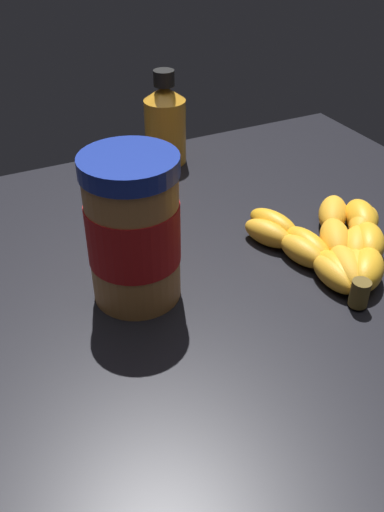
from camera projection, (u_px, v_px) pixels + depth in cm
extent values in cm
cube|color=black|center=(222.00, 284.00, 65.04)|extent=(80.95, 69.98, 4.80)
ellipsoid|color=gold|center=(366.00, 270.00, 60.13)|extent=(7.78, 7.46, 3.76)
ellipsoid|color=gold|center=(368.00, 243.00, 64.51)|extent=(7.27, 7.87, 3.76)
ellipsoid|color=gold|center=(361.00, 218.00, 69.06)|extent=(6.48, 7.98, 3.76)
ellipsoid|color=gold|center=(357.00, 270.00, 60.31)|extent=(6.67, 7.37, 3.43)
ellipsoid|color=gold|center=(357.00, 244.00, 64.49)|extent=(7.09, 7.12, 3.43)
ellipsoid|color=gold|center=(364.00, 222.00, 68.48)|extent=(7.35, 6.72, 3.43)
ellipsoid|color=gold|center=(346.00, 268.00, 60.56)|extent=(6.01, 8.17, 3.54)
ellipsoid|color=gold|center=(335.00, 239.00, 65.38)|extent=(6.83, 8.16, 3.54)
ellipsoid|color=gold|center=(333.00, 214.00, 70.13)|extent=(7.48, 7.92, 3.54)
ellipsoid|color=gold|center=(337.00, 271.00, 60.46)|extent=(4.03, 7.58, 3.12)
ellipsoid|color=gold|center=(307.00, 245.00, 64.73)|extent=(3.66, 7.45, 3.12)
ellipsoid|color=gold|center=(273.00, 224.00, 68.51)|extent=(5.01, 7.82, 3.12)
ellipsoid|color=gold|center=(334.00, 274.00, 60.12)|extent=(2.98, 6.57, 2.96)
ellipsoid|color=gold|center=(302.00, 251.00, 63.75)|extent=(4.17, 7.01, 2.96)
ellipsoid|color=gold|center=(268.00, 233.00, 66.88)|extent=(5.22, 7.19, 2.96)
cylinder|color=brown|center=(360.00, 293.00, 56.92)|extent=(2.00, 2.00, 3.00)
cylinder|color=#B27238|center=(134.00, 238.00, 55.66)|extent=(9.33, 9.33, 14.29)
cylinder|color=#B71414|center=(134.00, 232.00, 55.25)|extent=(9.51, 9.51, 6.43)
cylinder|color=navy|center=(129.00, 166.00, 51.01)|extent=(9.67, 9.67, 1.85)
cylinder|color=orange|center=(165.00, 132.00, 84.11)|extent=(6.31, 6.31, 9.77)
cone|color=orange|center=(164.00, 93.00, 80.67)|extent=(6.31, 6.31, 2.17)
cylinder|color=black|center=(164.00, 78.00, 79.40)|extent=(3.07, 3.07, 2.23)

